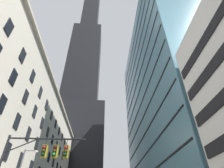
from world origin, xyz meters
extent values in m
cube|color=beige|center=(-18.24, 27.55, 14.09)|extent=(14.48, 67.10, 28.18)
cube|color=#B2A893|center=(-10.75, 27.55, 27.48)|extent=(0.70, 67.10, 0.60)
cube|color=black|center=(-10.95, 13.00, 8.20)|extent=(0.14, 1.40, 2.20)
cube|color=black|center=(-10.95, 18.00, 8.20)|extent=(0.14, 1.40, 2.20)
cube|color=black|center=(-10.95, 23.00, 8.20)|extent=(0.14, 1.40, 2.20)
cube|color=black|center=(-10.95, 8.00, 12.40)|extent=(0.14, 1.40, 2.20)
cube|color=black|center=(-10.95, 13.00, 12.40)|extent=(0.14, 1.40, 2.20)
cube|color=black|center=(-10.95, 18.00, 12.40)|extent=(0.14, 1.40, 2.20)
cube|color=black|center=(-10.95, 23.00, 12.40)|extent=(0.14, 1.40, 2.20)
cube|color=black|center=(-10.95, 28.00, 12.40)|extent=(0.14, 1.40, 2.20)
cube|color=black|center=(-10.95, 33.00, 12.40)|extent=(0.14, 1.40, 2.20)
cube|color=black|center=(-10.95, 38.00, 12.40)|extent=(0.14, 1.40, 2.20)
cube|color=black|center=(-10.95, 43.00, 12.40)|extent=(0.14, 1.40, 2.20)
cube|color=black|center=(-10.95, 8.00, 16.60)|extent=(0.14, 1.40, 2.20)
cube|color=black|center=(-10.95, 13.00, 16.60)|extent=(0.14, 1.40, 2.20)
cube|color=black|center=(-10.95, 18.00, 16.60)|extent=(0.14, 1.40, 2.20)
cube|color=black|center=(-10.95, 23.00, 16.60)|extent=(0.14, 1.40, 2.20)
cube|color=black|center=(-10.95, 28.00, 16.60)|extent=(0.14, 1.40, 2.20)
cube|color=black|center=(-10.95, 33.00, 16.60)|extent=(0.14, 1.40, 2.20)
cube|color=black|center=(-10.95, 38.00, 16.60)|extent=(0.14, 1.40, 2.20)
cube|color=black|center=(-10.95, 43.00, 16.60)|extent=(0.14, 1.40, 2.20)
cube|color=black|center=(-10.95, 48.00, 16.60)|extent=(0.14, 1.40, 2.20)
cube|color=black|center=(-10.95, 3.00, 20.80)|extent=(0.14, 1.40, 2.20)
cube|color=black|center=(-10.95, 8.00, 20.80)|extent=(0.14, 1.40, 2.20)
cube|color=black|center=(-10.95, 13.00, 20.80)|extent=(0.14, 1.40, 2.20)
cube|color=black|center=(-10.95, 18.00, 20.80)|extent=(0.14, 1.40, 2.20)
cube|color=black|center=(-10.95, 23.00, 20.80)|extent=(0.14, 1.40, 2.20)
cube|color=black|center=(-10.95, 28.00, 20.80)|extent=(0.14, 1.40, 2.20)
cube|color=black|center=(-10.95, 33.00, 20.80)|extent=(0.14, 1.40, 2.20)
cube|color=black|center=(-10.95, 38.00, 20.80)|extent=(0.14, 1.40, 2.20)
cube|color=black|center=(-10.95, 43.00, 20.80)|extent=(0.14, 1.40, 2.20)
cube|color=black|center=(-10.95, 48.00, 20.80)|extent=(0.14, 1.40, 2.20)
cube|color=black|center=(-12.00, 76.98, 23.31)|extent=(28.53, 28.53, 46.61)
cube|color=black|center=(-12.00, 76.98, 80.51)|extent=(19.97, 19.97, 67.80)
cube|color=black|center=(-12.00, 76.98, 156.78)|extent=(12.84, 12.84, 84.75)
cube|color=black|center=(10.95, -1.55, 12.00)|extent=(0.16, 12.10, 1.10)
cube|color=black|center=(10.95, -1.55, 15.00)|extent=(0.16, 12.10, 1.10)
cube|color=teal|center=(19.22, 28.64, 26.88)|extent=(16.43, 45.74, 53.75)
cube|color=black|center=(10.96, 28.64, 12.00)|extent=(0.12, 44.74, 0.24)
cube|color=black|center=(10.96, 28.64, 16.00)|extent=(0.12, 44.74, 0.24)
cube|color=black|center=(10.96, 28.64, 20.00)|extent=(0.12, 44.74, 0.24)
cube|color=black|center=(10.96, 28.64, 24.00)|extent=(0.12, 44.74, 0.24)
cube|color=black|center=(10.96, 28.64, 28.00)|extent=(0.12, 44.74, 0.24)
cube|color=black|center=(10.96, 28.64, 32.00)|extent=(0.12, 44.74, 0.24)
cube|color=black|center=(10.96, 28.64, 36.00)|extent=(0.12, 44.74, 0.24)
cube|color=black|center=(10.96, 28.64, 40.00)|extent=(0.12, 44.74, 0.24)
cube|color=black|center=(10.96, 28.64, 44.00)|extent=(0.12, 44.74, 0.24)
cube|color=black|center=(10.96, 28.64, 48.00)|extent=(0.12, 44.74, 0.24)
cylinder|color=black|center=(-3.37, 4.21, 6.90)|extent=(6.68, 0.14, 0.14)
cylinder|color=black|center=(-5.37, 4.21, 6.30)|extent=(2.75, 0.10, 1.40)
cylinder|color=black|center=(-3.45, 4.21, 6.60)|extent=(0.04, 0.04, 0.60)
cube|color=black|center=(-3.45, 4.21, 5.85)|extent=(0.30, 0.30, 0.90)
cube|color=olive|center=(-3.45, 4.38, 5.85)|extent=(0.40, 0.40, 1.04)
sphere|color=red|center=(-3.45, 4.05, 6.13)|extent=(0.20, 0.20, 0.20)
sphere|color=#4B3A08|center=(-3.45, 4.05, 5.85)|extent=(0.20, 0.20, 0.20)
sphere|color=#083D10|center=(-3.45, 4.05, 5.57)|extent=(0.20, 0.20, 0.20)
cylinder|color=black|center=(-2.54, 4.21, 6.60)|extent=(0.04, 0.04, 0.60)
cube|color=black|center=(-2.54, 4.21, 5.85)|extent=(0.30, 0.30, 0.90)
cube|color=olive|center=(-2.54, 4.38, 5.85)|extent=(0.40, 0.40, 1.04)
sphere|color=#450808|center=(-2.54, 4.05, 6.13)|extent=(0.20, 0.20, 0.20)
sphere|color=#4B3A08|center=(-2.54, 4.05, 5.85)|extent=(0.20, 0.20, 0.20)
sphere|color=green|center=(-2.54, 4.05, 5.57)|extent=(0.20, 0.20, 0.20)
cylinder|color=black|center=(-1.62, 4.21, 6.60)|extent=(0.04, 0.04, 0.60)
cube|color=black|center=(-1.62, 4.21, 5.85)|extent=(0.30, 0.30, 0.90)
cube|color=olive|center=(-1.62, 4.38, 5.85)|extent=(0.40, 0.40, 1.04)
sphere|color=red|center=(-1.62, 4.05, 6.13)|extent=(0.20, 0.20, 0.20)
sphere|color=#4B3A08|center=(-1.62, 4.05, 5.85)|extent=(0.20, 0.20, 0.20)
sphere|color=#083D10|center=(-1.62, 4.05, 5.57)|extent=(0.20, 0.20, 0.20)
cylinder|color=#47474C|center=(-8.13, 13.57, 8.45)|extent=(1.52, 0.10, 0.10)
ellipsoid|color=#EFE5C6|center=(-7.37, 13.57, 8.35)|extent=(0.56, 0.32, 0.24)
camera|label=1|loc=(1.44, -11.54, 1.49)|focal=28.32mm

